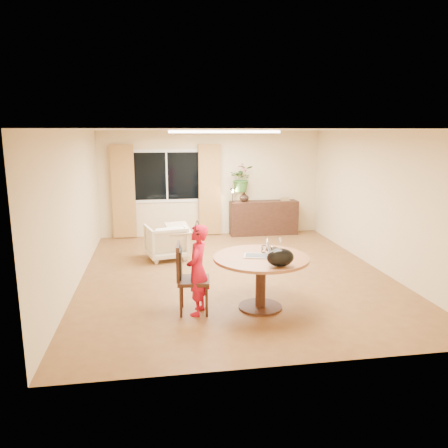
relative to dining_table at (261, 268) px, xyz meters
name	(u,v)px	position (x,y,z in m)	size (l,w,h in m)	color
floor	(235,274)	(-0.09, 1.61, -0.62)	(6.50, 6.50, 0.00)	brown
ceiling	(235,130)	(-0.09, 1.61, 1.98)	(6.50, 6.50, 0.00)	white
wall_back	(211,183)	(-0.09, 4.86, 0.68)	(5.50, 5.50, 0.00)	beige
wall_left	(74,209)	(-2.84, 1.61, 0.68)	(6.50, 6.50, 0.00)	beige
wall_right	(379,201)	(2.66, 1.61, 0.68)	(6.50, 6.50, 0.00)	beige
window	(167,176)	(-1.19, 4.84, 0.88)	(1.70, 0.03, 1.30)	white
curtain_left	(123,192)	(-2.24, 4.76, 0.52)	(0.55, 0.08, 2.25)	olive
curtain_right	(210,190)	(-0.14, 4.76, 0.52)	(0.55, 0.08, 2.25)	olive
ceiling_panel	(224,132)	(-0.09, 2.81, 1.94)	(2.20, 0.35, 0.05)	white
dining_table	(261,268)	(0.00, 0.00, 0.00)	(1.39, 1.39, 0.79)	brown
dining_chair	(194,278)	(-0.98, 0.01, -0.11)	(0.49, 0.45, 1.02)	black
child	(198,270)	(-0.93, -0.04, 0.03)	(0.31, 0.48, 1.31)	red
laptop	(257,248)	(-0.06, 0.02, 0.30)	(0.39, 0.26, 0.26)	#B7B7BC
tumbler	(264,249)	(0.09, 0.22, 0.22)	(0.07, 0.07, 0.10)	white
wine_glass	(280,244)	(0.35, 0.24, 0.28)	(0.07, 0.07, 0.21)	white
pot_lid	(272,248)	(0.26, 0.35, 0.19)	(0.22, 0.22, 0.04)	white
handbag	(280,258)	(0.14, -0.50, 0.29)	(0.38, 0.22, 0.25)	black
armchair	(166,242)	(-1.30, 2.84, -0.27)	(0.76, 0.78, 0.71)	beige
throw	(178,224)	(-1.05, 2.75, 0.10)	(0.45, 0.55, 0.03)	beige
sideboard	(264,218)	(1.21, 4.62, -0.20)	(1.71, 0.42, 0.86)	black
vase	(244,197)	(0.70, 4.62, 0.36)	(0.24, 0.24, 0.25)	black
bouquet	(242,179)	(0.64, 4.62, 0.81)	(0.59, 0.51, 0.66)	#326827
book_stack	(285,199)	(1.76, 4.62, 0.27)	(0.20, 0.15, 0.08)	#8D6648
desk_lamp	(233,195)	(0.40, 4.57, 0.41)	(0.15, 0.15, 0.36)	black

